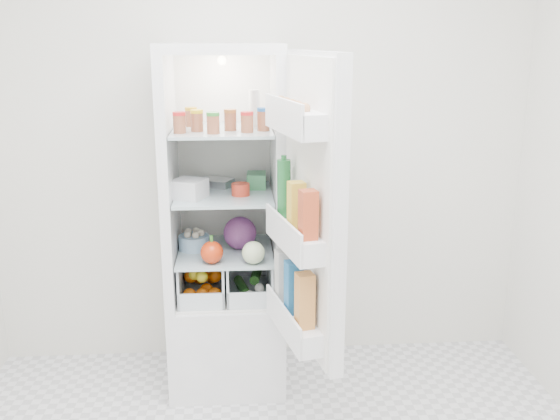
{
  "coord_description": "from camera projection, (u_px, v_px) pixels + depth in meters",
  "views": [
    {
      "loc": [
        -0.13,
        -1.92,
        1.83
      ],
      "look_at": [
        0.07,
        0.95,
        1.03
      ],
      "focal_mm": 40.0,
      "sensor_mm": 36.0,
      "label": 1
    }
  ],
  "objects": [
    {
      "name": "tin_red",
      "position": [
        241.0,
        189.0,
        3.13
      ],
      "size": [
        0.12,
        0.12,
        0.06
      ],
      "primitive_type": "cylinder",
      "rotation": [
        0.0,
        0.0,
        0.35
      ],
      "color": "#B52D1B",
      "rests_on": "shelf_mid"
    },
    {
      "name": "salad_bag",
      "position": [
        253.0,
        253.0,
        3.07
      ],
      "size": [
        0.11,
        0.11,
        0.11
      ],
      "primitive_type": "sphere",
      "color": "beige",
      "rests_on": "shelf_low"
    },
    {
      "name": "tub_white",
      "position": [
        189.0,
        189.0,
        3.08
      ],
      "size": [
        0.2,
        0.2,
        0.09
      ],
      "primitive_type": "cube",
      "rotation": [
        0.0,
        0.0,
        -0.43
      ],
      "color": "silver",
      "rests_on": "shelf_mid"
    },
    {
      "name": "shelf_top",
      "position": [
        223.0,
        130.0,
        3.1
      ],
      "size": [
        0.49,
        0.53,
        0.02
      ],
      "primitive_type": "cube",
      "color": "#A0B6BC",
      "rests_on": "refrigerator"
    },
    {
      "name": "squeeze_bottle",
      "position": [
        254.0,
        109.0,
        3.11
      ],
      "size": [
        0.07,
        0.07,
        0.19
      ],
      "primitive_type": "cylinder",
      "rotation": [
        0.0,
        0.0,
        0.4
      ],
      "color": "white",
      "rests_on": "shelf_top"
    },
    {
      "name": "bell_pepper",
      "position": [
        212.0,
        252.0,
        3.07
      ],
      "size": [
        0.11,
        0.11,
        0.11
      ],
      "primitive_type": "sphere",
      "color": "red",
      "rests_on": "shelf_low"
    },
    {
      "name": "refrigerator",
      "position": [
        226.0,
        261.0,
        3.36
      ],
      "size": [
        0.6,
        0.6,
        1.8
      ],
      "color": "silver",
      "rests_on": "ground"
    },
    {
      "name": "crisper_left",
      "position": [
        203.0,
        275.0,
        3.3
      ],
      "size": [
        0.23,
        0.46,
        0.22
      ],
      "primitive_type": null,
      "color": "silver",
      "rests_on": "refrigerator"
    },
    {
      "name": "foil_tray",
      "position": [
        216.0,
        183.0,
        3.32
      ],
      "size": [
        0.2,
        0.18,
        0.04
      ],
      "primitive_type": "cube",
      "rotation": [
        0.0,
        0.0,
        -0.42
      ],
      "color": "silver",
      "rests_on": "shelf_mid"
    },
    {
      "name": "condiment_jars",
      "position": [
        217.0,
        122.0,
        3.01
      ],
      "size": [
        0.46,
        0.32,
        0.08
      ],
      "color": "#B21919",
      "rests_on": "shelf_top"
    },
    {
      "name": "tub_green",
      "position": [
        257.0,
        180.0,
        3.3
      ],
      "size": [
        0.11,
        0.14,
        0.08
      ],
      "primitive_type": "cube",
      "rotation": [
        0.0,
        0.0,
        -0.05
      ],
      "color": "#44975C",
      "rests_on": "shelf_mid"
    },
    {
      "name": "fridge_door",
      "position": [
        308.0,
        215.0,
        2.66
      ],
      "size": [
        0.29,
        0.6,
        1.3
      ],
      "rotation": [
        0.0,
        0.0,
        1.79
      ],
      "color": "silver",
      "rests_on": "refrigerator"
    },
    {
      "name": "room_walls",
      "position": [
        279.0,
        117.0,
        1.92
      ],
      "size": [
        3.02,
        3.02,
        2.61
      ],
      "color": "silver",
      "rests_on": "ground"
    },
    {
      "name": "mushroom_bowl",
      "position": [
        194.0,
        242.0,
        3.28
      ],
      "size": [
        0.21,
        0.21,
        0.07
      ],
      "primitive_type": "cylinder",
      "rotation": [
        0.0,
        0.0,
        -0.38
      ],
      "color": "#9CC6E9",
      "rests_on": "shelf_low"
    },
    {
      "name": "red_cabbage",
      "position": [
        240.0,
        233.0,
        3.28
      ],
      "size": [
        0.17,
        0.17,
        0.17
      ],
      "primitive_type": "sphere",
      "color": "#5F205A",
      "rests_on": "shelf_low"
    },
    {
      "name": "crisper_right",
      "position": [
        249.0,
        274.0,
        3.32
      ],
      "size": [
        0.23,
        0.46,
        0.22
      ],
      "primitive_type": null,
      "color": "silver",
      "rests_on": "refrigerator"
    },
    {
      "name": "shelf_low",
      "position": [
        226.0,
        252.0,
        3.28
      ],
      "size": [
        0.49,
        0.53,
        0.01
      ],
      "primitive_type": "cube",
      "color": "#A0B6BC",
      "rests_on": "refrigerator"
    },
    {
      "name": "citrus_pile",
      "position": [
        203.0,
        282.0,
        3.29
      ],
      "size": [
        0.2,
        0.31,
        0.16
      ],
      "color": "#E6580C",
      "rests_on": "refrigerator"
    },
    {
      "name": "shelf_mid",
      "position": [
        224.0,
        194.0,
        3.19
      ],
      "size": [
        0.49,
        0.53,
        0.02
      ],
      "primitive_type": "cube",
      "color": "#A0B6BC",
      "rests_on": "refrigerator"
    },
    {
      "name": "veg_pile",
      "position": [
        250.0,
        282.0,
        3.33
      ],
      "size": [
        0.16,
        0.3,
        0.1
      ],
      "color": "#1E501A",
      "rests_on": "refrigerator"
    }
  ]
}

